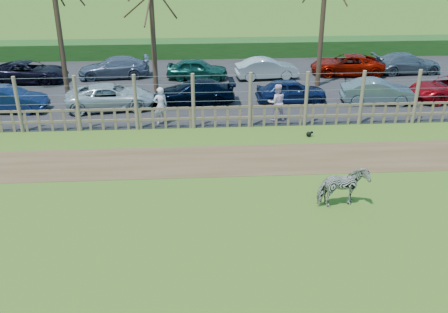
{
  "coord_description": "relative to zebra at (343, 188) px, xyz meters",
  "views": [
    {
      "loc": [
        0.03,
        -12.82,
        8.19
      ],
      "look_at": [
        1.0,
        2.5,
        1.1
      ],
      "focal_mm": 40.0,
      "sensor_mm": 36.0,
      "label": 1
    }
  ],
  "objects": [
    {
      "name": "ground",
      "position": [
        -4.67,
        -0.85,
        -0.67
      ],
      "size": [
        120.0,
        120.0,
        0.0
      ],
      "primitive_type": "plane",
      "color": "olive",
      "rests_on": "ground"
    },
    {
      "name": "dirt_strip",
      "position": [
        -4.67,
        3.65,
        -0.66
      ],
      "size": [
        34.0,
        2.8,
        0.01
      ],
      "primitive_type": "cube",
      "color": "brown",
      "rests_on": "ground"
    },
    {
      "name": "asphalt",
      "position": [
        -4.67,
        13.65,
        -0.65
      ],
      "size": [
        44.0,
        13.0,
        0.04
      ],
      "primitive_type": "cube",
      "color": "#232326",
      "rests_on": "ground"
    },
    {
      "name": "hedge",
      "position": [
        -4.67,
        20.65,
        -0.12
      ],
      "size": [
        46.0,
        2.0,
        1.1
      ],
      "primitive_type": "cube",
      "color": "#1E4716",
      "rests_on": "ground"
    },
    {
      "name": "fence",
      "position": [
        -4.67,
        7.15,
        0.14
      ],
      "size": [
        30.16,
        0.16,
        2.5
      ],
      "color": "brown",
      "rests_on": "ground"
    },
    {
      "name": "zebra",
      "position": [
        0.0,
        0.0,
        0.0
      ],
      "size": [
        1.69,
        1.03,
        1.33
      ],
      "primitive_type": "imported",
      "rotation": [
        0.0,
        0.0,
        1.78
      ],
      "color": "gray",
      "rests_on": "ground"
    },
    {
      "name": "visitor_a",
      "position": [
        -6.14,
        7.66,
        0.24
      ],
      "size": [
        0.72,
        0.58,
        1.72
      ],
      "primitive_type": "imported",
      "rotation": [
        0.0,
        0.0,
        3.43
      ],
      "color": "silver",
      "rests_on": "asphalt"
    },
    {
      "name": "visitor_b",
      "position": [
        -0.87,
        7.8,
        0.24
      ],
      "size": [
        0.89,
        0.72,
        1.72
      ],
      "primitive_type": "imported",
      "rotation": [
        0.0,
        0.0,
        3.22
      ],
      "color": "silver",
      "rests_on": "asphalt"
    },
    {
      "name": "crow",
      "position": [
        0.25,
        5.84,
        -0.55
      ],
      "size": [
        0.3,
        0.22,
        0.24
      ],
      "color": "black",
      "rests_on": "ground"
    },
    {
      "name": "car_1",
      "position": [
        -13.57,
        9.83,
        -0.03
      ],
      "size": [
        3.72,
        1.53,
        1.2
      ],
      "primitive_type": "imported",
      "rotation": [
        0.0,
        0.0,
        1.5
      ],
      "color": "#0D204D",
      "rests_on": "asphalt"
    },
    {
      "name": "car_2",
      "position": [
        -8.69,
        9.96,
        -0.03
      ],
      "size": [
        4.52,
        2.47,
        1.2
      ],
      "primitive_type": "imported",
      "rotation": [
        0.0,
        0.0,
        1.68
      ],
      "color": "#B1C3C8",
      "rests_on": "asphalt"
    },
    {
      "name": "car_3",
      "position": [
        -4.65,
        10.38,
        -0.03
      ],
      "size": [
        4.2,
        1.84,
        1.2
      ],
      "primitive_type": "imported",
      "rotation": [
        0.0,
        0.0,
        4.75
      ],
      "color": "black",
      "rests_on": "asphalt"
    },
    {
      "name": "car_4",
      "position": [
        0.29,
        10.31,
        -0.03
      ],
      "size": [
        3.6,
        1.63,
        1.2
      ],
      "primitive_type": "imported",
      "rotation": [
        0.0,
        0.0,
        1.63
      ],
      "color": "#0D1A44",
      "rests_on": "asphalt"
    },
    {
      "name": "car_5",
      "position": [
        4.62,
        9.95,
        -0.03
      ],
      "size": [
        3.75,
        1.64,
        1.2
      ],
      "primitive_type": "imported",
      "rotation": [
        0.0,
        0.0,
        1.47
      ],
      "color": "slate",
      "rests_on": "asphalt"
    },
    {
      "name": "car_8",
      "position": [
        -13.99,
        14.85,
        -0.03
      ],
      "size": [
        4.51,
        2.46,
        1.2
      ],
      "primitive_type": "imported",
      "rotation": [
        0.0,
        0.0,
        1.46
      ],
      "color": "black",
      "rests_on": "asphalt"
    },
    {
      "name": "car_9",
      "position": [
        -9.29,
        15.55,
        -0.03
      ],
      "size": [
        4.27,
        2.05,
        1.2
      ],
      "primitive_type": "imported",
      "rotation": [
        0.0,
        0.0,
        4.8
      ],
      "color": "#4D5972",
      "rests_on": "asphalt"
    },
    {
      "name": "car_10",
      "position": [
        -4.4,
        14.93,
        -0.03
      ],
      "size": [
        3.65,
        1.76,
        1.2
      ],
      "primitive_type": "imported",
      "rotation": [
        0.0,
        0.0,
        1.47
      ],
      "color": "#0F4339",
      "rests_on": "asphalt"
    },
    {
      "name": "car_11",
      "position": [
        -0.33,
        14.75,
        -0.03
      ],
      "size": [
        3.76,
        1.65,
        1.2
      ],
      "primitive_type": "imported",
      "rotation": [
        0.0,
        0.0,
        1.68
      ],
      "color": "#B4C3C5",
      "rests_on": "asphalt"
    },
    {
      "name": "car_12",
      "position": [
        4.61,
        15.32,
        -0.03
      ],
      "size": [
        4.51,
        2.44,
        1.2
      ],
      "primitive_type": "imported",
      "rotation": [
        0.0,
        0.0,
        4.61
      ],
      "color": "#8B0C01",
      "rests_on": "asphalt"
    },
    {
      "name": "car_13",
      "position": [
        8.35,
        15.45,
        -0.03
      ],
      "size": [
        4.22,
        1.9,
        1.2
      ],
      "primitive_type": "imported",
      "rotation": [
        0.0,
        0.0,
        1.62
      ],
      "color": "#4F5F6C",
      "rests_on": "asphalt"
    }
  ]
}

